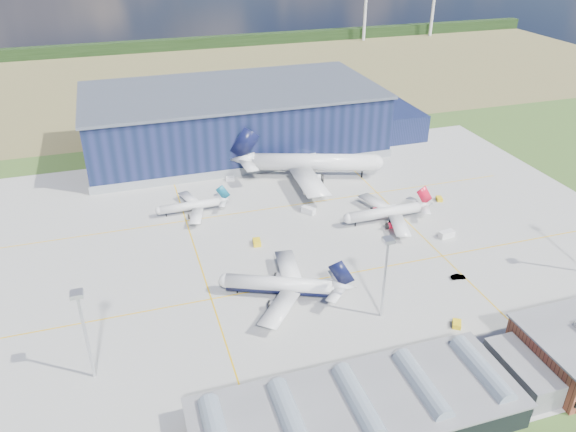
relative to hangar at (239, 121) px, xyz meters
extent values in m
plane|color=#314E1D|center=(-2.81, -94.80, -11.62)|extent=(600.00, 600.00, 0.00)
cube|color=#9C9C97|center=(-2.81, -84.80, -11.59)|extent=(220.00, 160.00, 0.06)
cube|color=#E6AF0C|center=(-2.81, -104.80, -11.54)|extent=(180.00, 0.40, 0.02)
cube|color=#E6AF0C|center=(-2.81, -59.80, -11.54)|extent=(180.00, 0.40, 0.02)
cube|color=#E6AF0C|center=(-32.81, -84.80, -11.54)|extent=(0.40, 120.00, 0.02)
cube|color=#E6AF0C|center=(37.19, -84.80, -11.54)|extent=(0.40, 120.00, 0.02)
cube|color=olive|center=(-2.81, 125.20, -11.62)|extent=(600.00, 220.00, 0.01)
cube|color=black|center=(-2.81, 205.20, -7.62)|extent=(600.00, 8.00, 8.00)
cube|color=#0F1935|center=(-2.81, 0.20, 0.88)|extent=(120.00, 60.00, 25.00)
cube|color=gray|center=(-2.81, 0.20, -10.02)|extent=(121.00, 61.00, 3.20)
cube|color=#525A68|center=(-2.81, 0.20, 13.88)|extent=(122.00, 62.00, 1.20)
cube|color=#0F1935|center=(69.19, -4.80, -5.62)|extent=(24.00, 30.00, 12.00)
cube|color=black|center=(-12.81, -154.80, -8.62)|extent=(65.00, 22.00, 6.00)
cube|color=slate|center=(-12.81, -154.80, -5.42)|extent=(66.00, 23.00, 0.50)
cube|color=slate|center=(27.19, -154.80, -8.62)|extent=(10.00, 18.00, 6.00)
cylinder|color=gray|center=(-26.81, -154.80, -5.22)|extent=(4.40, 18.00, 4.40)
cylinder|color=gray|center=(-12.81, -154.80, -5.22)|extent=(4.40, 18.00, 4.40)
cylinder|color=gray|center=(1.19, -154.80, -5.22)|extent=(4.40, 18.00, 4.40)
cylinder|color=gray|center=(15.19, -154.80, -5.22)|extent=(4.40, 18.00, 4.40)
cylinder|color=silver|center=(-62.81, -124.80, -0.62)|extent=(0.70, 0.70, 22.00)
cube|color=silver|center=(-62.81, -124.80, 10.88)|extent=(2.60, 2.60, 1.00)
cylinder|color=silver|center=(7.19, -124.80, -0.62)|extent=(0.70, 0.70, 22.00)
cube|color=silver|center=(7.19, -124.80, 10.88)|extent=(2.60, 2.60, 1.00)
cube|color=yellow|center=(-14.10, -81.48, -10.84)|extent=(2.76, 4.00, 1.55)
cube|color=yellow|center=(23.28, -134.25, -10.95)|extent=(3.38, 3.70, 1.33)
cube|color=silver|center=(44.30, -95.36, -10.53)|extent=(5.23, 2.79, 2.18)
cube|color=silver|center=(36.85, -74.02, -10.89)|extent=(2.30, 3.38, 1.44)
cube|color=silver|center=(7.93, -66.94, -10.53)|extent=(4.62, 5.11, 2.18)
cube|color=yellow|center=(55.59, -72.14, -10.95)|extent=(2.71, 3.46, 1.33)
cube|color=silver|center=(-11.79, -32.80, -10.91)|extent=(3.57, 2.68, 1.41)
imported|color=#99999E|center=(35.07, -116.46, -10.95)|extent=(4.24, 2.14, 1.33)
camera|label=1|loc=(-49.81, -225.80, 79.26)|focal=35.00mm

